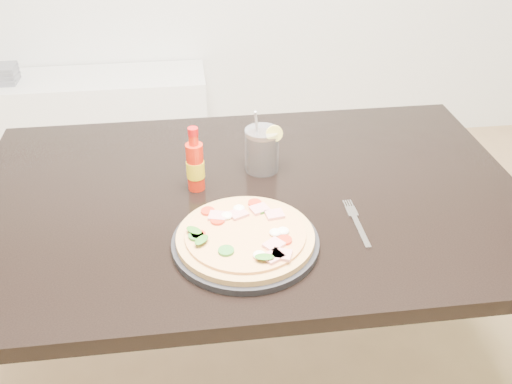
{
  "coord_description": "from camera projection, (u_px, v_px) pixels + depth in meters",
  "views": [
    {
      "loc": [
        -0.19,
        -0.61,
        1.55
      ],
      "look_at": [
        -0.05,
        0.47,
        0.83
      ],
      "focal_mm": 40.0,
      "sensor_mm": 36.0,
      "label": 1
    }
  ],
  "objects": [
    {
      "name": "dining_table",
      "position": [
        250.0,
        219.0,
        1.49
      ],
      "size": [
        1.4,
        0.9,
        0.75
      ],
      "color": "black",
      "rests_on": "ground"
    },
    {
      "name": "plate",
      "position": [
        245.0,
        243.0,
        1.26
      ],
      "size": [
        0.33,
        0.33,
        0.02
      ],
      "primitive_type": "cylinder",
      "color": "black",
      "rests_on": "dining_table"
    },
    {
      "name": "pizza",
      "position": [
        246.0,
        235.0,
        1.25
      ],
      "size": [
        0.31,
        0.31,
        0.03
      ],
      "color": "tan",
      "rests_on": "plate"
    },
    {
      "name": "hot_sauce_bottle",
      "position": [
        195.0,
        165.0,
        1.43
      ],
      "size": [
        0.05,
        0.05,
        0.17
      ],
      "rotation": [
        0.0,
        0.0,
        -0.28
      ],
      "color": "red",
      "rests_on": "dining_table"
    },
    {
      "name": "cola_cup",
      "position": [
        262.0,
        151.0,
        1.51
      ],
      "size": [
        0.1,
        0.09,
        0.18
      ],
      "rotation": [
        0.0,
        0.0,
        0.03
      ],
      "color": "black",
      "rests_on": "dining_table"
    },
    {
      "name": "fork",
      "position": [
        356.0,
        221.0,
        1.34
      ],
      "size": [
        0.02,
        0.19,
        0.0
      ],
      "rotation": [
        0.0,
        0.0,
        0.0
      ],
      "color": "silver",
      "rests_on": "dining_table"
    },
    {
      "name": "media_console",
      "position": [
        68.0,
        125.0,
        2.87
      ],
      "size": [
        1.4,
        0.34,
        0.5
      ],
      "primitive_type": "cube",
      "color": "white",
      "rests_on": "ground"
    },
    {
      "name": "cd_stack",
      "position": [
        1.0,
        74.0,
        2.67
      ],
      "size": [
        0.14,
        0.12,
        0.08
      ],
      "color": "slate",
      "rests_on": "media_console"
    }
  ]
}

